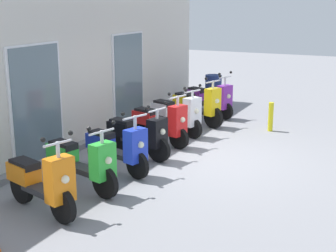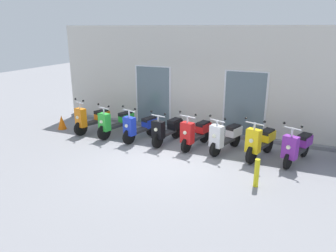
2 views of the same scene
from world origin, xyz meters
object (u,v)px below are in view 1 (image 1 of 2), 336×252
Objects in this scene: scooter_orange at (42,182)px; scooter_blue at (117,147)px; scooter_red at (161,123)px; scooter_yellow at (198,105)px; scooter_green at (82,162)px; curb_bollard at (271,117)px; scooter_black at (138,134)px; scooter_purple at (210,99)px; trash_bin at (213,90)px; scooter_white at (177,114)px.

scooter_orange is 2.00m from scooter_blue.
scooter_yellow reaches higher than scooter_red.
scooter_red reaches higher than scooter_green.
scooter_red is 2.86m from curb_bollard.
scooter_orange is at bearing -179.84° from scooter_red.
scooter_purple is (3.94, -0.02, 0.02)m from scooter_black.
scooter_green is at bearing 159.84° from curb_bollard.
scooter_green reaches higher than curb_bollard.
curb_bollard is (3.14, -1.89, -0.12)m from scooter_black.
scooter_orange reaches higher than scooter_blue.
trash_bin is at bearing 17.10° from scooter_purple.
scooter_white is (2.86, 0.12, 0.00)m from scooter_blue.
scooter_yellow is (1.98, -0.05, 0.01)m from scooter_red.
scooter_white is 0.97× the size of scooter_purple.
scooter_yellow is 1.71× the size of trash_bin.
scooter_green is at bearing -179.42° from scooter_white.
curb_bollard is (1.23, -1.90, -0.13)m from scooter_white.
scooter_yellow is at bearing -1.53° from scooter_black.
scooter_orange is 2.19× the size of curb_bollard.
scooter_purple is 1.69× the size of trash_bin.
scooter_white is at bearing 0.49° from scooter_black.
trash_bin is at bearing 4.63° from scooter_blue.
scooter_blue is 2.21× the size of curb_bollard.
scooter_orange is 8.29m from trash_bin.
scooter_green is 1.94m from scooter_black.
scooter_green is at bearing -179.33° from scooter_black.
scooter_black is 3.94m from scooter_purple.
scooter_green reaches higher than trash_bin.
scooter_yellow reaches higher than trash_bin.
scooter_black is 1.01× the size of scooter_yellow.
curb_bollard is (5.07, -1.86, -0.14)m from scooter_green.
scooter_purple is at bearing 0.17° from scooter_orange.
trash_bin is (3.42, 0.39, -0.03)m from scooter_white.
scooter_yellow is at bearing -0.66° from scooter_green.
scooter_blue is 0.95m from scooter_black.
scooter_black is 1.05× the size of scooter_red.
scooter_green is 0.99m from scooter_blue.
curb_bollard is (0.18, -1.81, -0.15)m from scooter_yellow.
trash_bin reaches higher than curb_bollard.
scooter_orange is at bearing 163.12° from curb_bollard.
scooter_green is (1.01, 0.02, -0.01)m from scooter_orange.
curb_bollard is at bearing -57.18° from scooter_white.
scooter_red reaches higher than scooter_white.
scooter_green is at bearing 179.34° from scooter_yellow.
scooter_orange is 1.00× the size of scooter_purple.
scooter_green is 1.10× the size of scooter_white.
trash_bin is at bearing 3.09° from scooter_orange.
scooter_purple reaches higher than scooter_blue.
scooter_purple reaches higher than scooter_black.
scooter_black is at bearing 178.47° from scooter_yellow.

